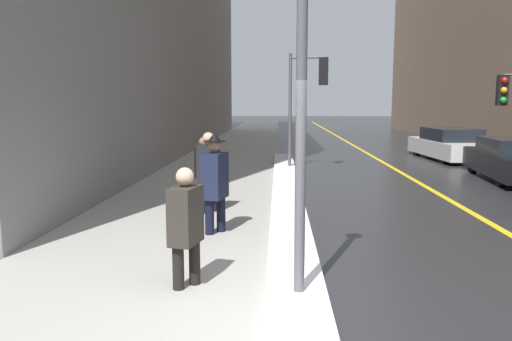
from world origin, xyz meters
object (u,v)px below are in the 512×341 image
lamp_post (302,69)px  pedestrian_with_shoulder_bag (209,168)px  pedestrian_nearside (204,166)px  traffic_light_near (310,86)px  parked_car_white (449,145)px  pedestrian_in_glasses (186,222)px  pedestrian_trailing (215,179)px

lamp_post → pedestrian_with_shoulder_bag: bearing=110.0°
lamp_post → pedestrian_with_shoulder_bag: lamp_post is taller
pedestrian_nearside → traffic_light_near: bearing=167.1°
lamp_post → parked_car_white: (6.61, 14.73, -2.03)m
pedestrian_with_shoulder_bag → pedestrian_in_glasses: bearing=17.8°
traffic_light_near → pedestrian_trailing: bearing=-95.2°
pedestrian_in_glasses → pedestrian_nearside: bearing=-160.1°
lamp_post → pedestrian_trailing: size_ratio=2.46×
pedestrian_with_shoulder_bag → pedestrian_nearside: size_ratio=1.13×
pedestrian_in_glasses → pedestrian_trailing: pedestrian_trailing is taller
parked_car_white → lamp_post: bearing=152.0°
lamp_post → pedestrian_with_shoulder_bag: 5.14m
pedestrian_in_glasses → pedestrian_nearside: pedestrian_in_glasses is taller
traffic_light_near → parked_car_white: size_ratio=0.80×
pedestrian_in_glasses → lamp_post: bearing=89.7°
pedestrian_nearside → parked_car_white: pedestrian_nearside is taller
pedestrian_nearside → parked_car_white: 12.34m
pedestrian_with_shoulder_bag → lamp_post: bearing=33.7°
pedestrian_trailing → pedestrian_nearside: 3.02m
traffic_light_near → parked_car_white: (5.80, 3.35, -2.22)m
pedestrian_with_shoulder_bag → parked_car_white: size_ratio=0.34×
pedestrian_in_glasses → pedestrian_nearside: 5.54m
traffic_light_near → pedestrian_trailing: (-2.14, -8.48, -1.85)m
pedestrian_trailing → lamp_post: bearing=38.3°
lamp_post → parked_car_white: lamp_post is taller
pedestrian_in_glasses → pedestrian_with_shoulder_bag: size_ratio=0.90×
parked_car_white → pedestrian_nearside: bearing=132.2°
lamp_post → pedestrian_with_shoulder_bag: (-1.66, 4.56, -1.70)m
traffic_light_near → pedestrian_with_shoulder_bag: (-2.47, -6.82, -1.89)m
parked_car_white → pedestrian_trailing: bearing=142.3°
lamp_post → pedestrian_trailing: 3.60m
lamp_post → pedestrian_with_shoulder_bag: size_ratio=2.60×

